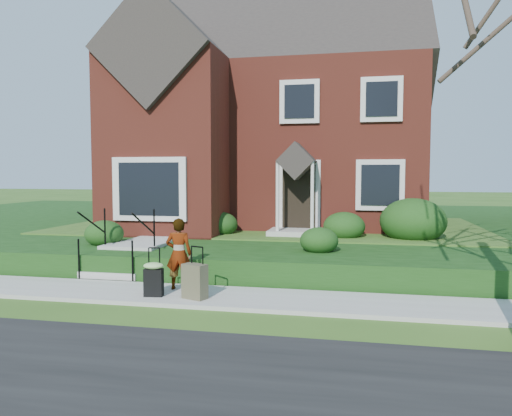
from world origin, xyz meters
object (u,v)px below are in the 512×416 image
(suitcase_black, at_px, (154,277))
(suitcase_olive, at_px, (195,281))
(front_steps, at_px, (126,255))
(woman, at_px, (179,254))

(suitcase_black, distance_m, suitcase_olive, 0.83)
(suitcase_olive, bearing_deg, front_steps, 159.79)
(woman, bearing_deg, suitcase_black, 58.88)
(front_steps, distance_m, suitcase_olive, 3.31)
(front_steps, relative_size, suitcase_black, 2.14)
(front_steps, xyz_separation_m, suitcase_olive, (2.48, -2.18, -0.06))
(suitcase_olive, bearing_deg, woman, 151.15)
(front_steps, xyz_separation_m, woman, (1.92, -1.51, 0.34))
(woman, xyz_separation_m, suitcase_black, (-0.27, -0.66, -0.36))
(woman, height_order, suitcase_olive, woman)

